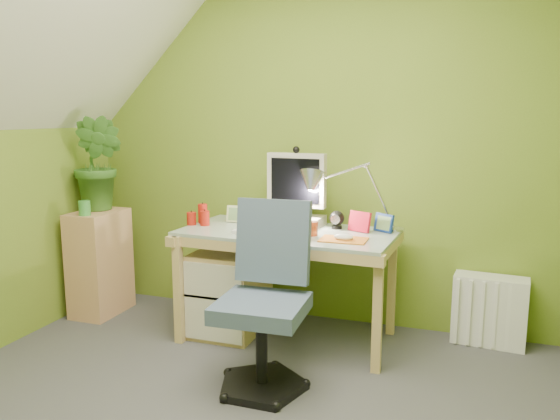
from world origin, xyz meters
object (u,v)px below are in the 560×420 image
(radiator, at_px, (489,310))
(desk, at_px, (287,285))
(potted_plant, at_px, (99,164))
(desk_lamp, at_px, (367,181))
(side_ledge, at_px, (100,263))
(monitor, at_px, (297,182))
(task_chair, at_px, (261,306))

(radiator, bearing_deg, desk, -159.87)
(potted_plant, height_order, radiator, potted_plant)
(desk_lamp, height_order, side_ledge, desk_lamp)
(potted_plant, distance_m, radiator, 2.73)
(monitor, distance_m, task_chair, 1.00)
(monitor, relative_size, desk_lamp, 0.92)
(task_chair, bearing_deg, desk, 94.67)
(desk, bearing_deg, side_ledge, -176.35)
(monitor, height_order, desk_lamp, desk_lamp)
(desk, height_order, radiator, desk)
(monitor, xyz_separation_m, potted_plant, (-1.39, -0.14, 0.09))
(potted_plant, bearing_deg, desk, -1.85)
(monitor, relative_size, side_ledge, 0.76)
(monitor, relative_size, radiator, 1.31)
(side_ledge, distance_m, task_chair, 1.61)
(desk, xyz_separation_m, desk_lamp, (0.45, 0.18, 0.65))
(desk_lamp, xyz_separation_m, potted_plant, (-1.84, -0.14, 0.06))
(side_ledge, relative_size, task_chair, 0.82)
(potted_plant, bearing_deg, monitor, 5.57)
(side_ledge, height_order, radiator, side_ledge)
(monitor, xyz_separation_m, desk_lamp, (0.45, 0.00, 0.02))
(desk, bearing_deg, desk_lamp, 25.24)
(desk_lamp, distance_m, task_chair, 1.07)
(monitor, bearing_deg, side_ledge, -169.04)
(desk_lamp, relative_size, side_ledge, 0.83)
(side_ledge, distance_m, potted_plant, 0.69)
(desk, height_order, desk_lamp, desk_lamp)
(side_ledge, xyz_separation_m, potted_plant, (0.00, 0.05, 0.69))
(potted_plant, bearing_deg, radiator, 6.09)
(monitor, xyz_separation_m, side_ledge, (-1.39, -0.19, -0.60))
(monitor, distance_m, desk_lamp, 0.45)
(potted_plant, xyz_separation_m, radiator, (2.58, 0.28, -0.84))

